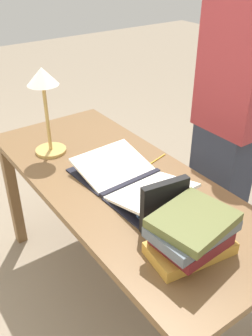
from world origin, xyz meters
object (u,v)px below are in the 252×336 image
object	(u,v)px
book_stack_tall	(192,234)
coffee_mug	(152,211)
open_book	(131,180)
book_standing_upright	(164,205)
person_reader	(228,124)
pencil	(155,161)
reading_lamp	(44,91)

from	to	relation	value
book_stack_tall	coffee_mug	distance (m)	0.23
open_book	book_standing_upright	world-z (taller)	book_standing_upright
book_standing_upright	person_reader	world-z (taller)	person_reader
book_standing_upright	person_reader	size ratio (longest dim) A/B	0.12
coffee_mug	pencil	bearing A→B (deg)	-40.62
book_standing_upright	reading_lamp	bearing A→B (deg)	15.01
open_book	book_standing_upright	xyz separation A→B (m)	(-0.30, 0.07, 0.08)
book_stack_tall	reading_lamp	xyz separation A→B (m)	(0.96, 0.07, 0.24)
reading_lamp	pencil	distance (m)	0.63
book_stack_tall	person_reader	xyz separation A→B (m)	(0.51, -0.75, 0.02)
open_book	book_stack_tall	bearing A→B (deg)	166.74
book_standing_upright	coffee_mug	xyz separation A→B (m)	(0.06, 0.01, -0.06)
reading_lamp	person_reader	world-z (taller)	person_reader
pencil	book_stack_tall	bearing A→B (deg)	151.78
open_book	person_reader	size ratio (longest dim) A/B	0.34
open_book	book_stack_tall	xyz separation A→B (m)	(-0.47, 0.09, 0.06)
pencil	reading_lamp	bearing A→B (deg)	43.97
book_standing_upright	coffee_mug	world-z (taller)	book_standing_upright
open_book	person_reader	bearing A→B (deg)	-89.25
person_reader	open_book	bearing A→B (deg)	-86.42
reading_lamp	pencil	world-z (taller)	reading_lamp
reading_lamp	person_reader	xyz separation A→B (m)	(-0.45, -0.83, -0.22)
book_standing_upright	person_reader	distance (m)	0.81
book_standing_upright	pencil	bearing A→B (deg)	-27.12
book_stack_tall	open_book	bearing A→B (deg)	-10.44
coffee_mug	open_book	bearing A→B (deg)	-17.60
book_stack_tall	book_standing_upright	world-z (taller)	book_standing_upright
open_book	coffee_mug	world-z (taller)	coffee_mug
coffee_mug	person_reader	bearing A→B (deg)	-68.77
pencil	person_reader	size ratio (longest dim) A/B	0.10
open_book	coffee_mug	bearing A→B (deg)	159.57
open_book	reading_lamp	size ratio (longest dim) A/B	1.32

